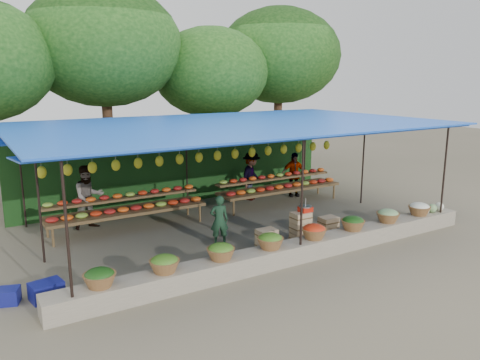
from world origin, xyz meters
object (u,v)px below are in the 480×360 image
blue_crate_front (5,296)px  vendor_seated (219,220)px  blue_crate_back (47,291)px  crate_counter (300,231)px  weighing_scale (305,208)px

blue_crate_front → vendor_seated: bearing=27.7°
blue_crate_back → crate_counter: bearing=-10.4°
vendor_seated → blue_crate_back: size_ratio=2.22×
weighing_scale → blue_crate_front: weighing_scale is taller
weighing_scale → blue_crate_back: 6.01m
vendor_seated → blue_crate_front: size_ratio=2.61×
vendor_seated → blue_crate_back: bearing=32.6°
blue_crate_front → blue_crate_back: blue_crate_back is taller
crate_counter → blue_crate_front: bearing=178.1°
weighing_scale → vendor_seated: size_ratio=0.27×
crate_counter → vendor_seated: size_ratio=1.92×
crate_counter → vendor_seated: bearing=152.2°
weighing_scale → blue_crate_back: size_ratio=0.60×
weighing_scale → vendor_seated: 2.11m
crate_counter → blue_crate_front: (-6.47, 0.22, -0.17)m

